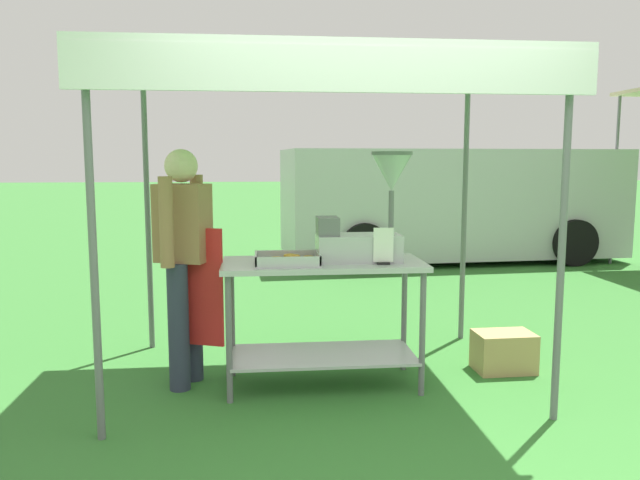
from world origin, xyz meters
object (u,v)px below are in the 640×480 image
at_px(stall_canopy, 322,78).
at_px(donut_fryer, 368,219).
at_px(menu_sign, 383,249).
at_px(vendor, 184,255).
at_px(supply_crate, 504,352).
at_px(donut_tray, 287,261).
at_px(van_silver, 448,203).
at_px(donut_cart, 323,297).

height_order(stall_canopy, donut_fryer, stall_canopy).
xyz_separation_m(donut_fryer, menu_sign, (0.07, -0.15, -0.18)).
bearing_deg(menu_sign, vendor, 168.41).
distance_m(stall_canopy, menu_sign, 1.21).
height_order(vendor, supply_crate, vendor).
relative_size(donut_tray, van_silver, 0.08).
height_order(donut_cart, menu_sign, menu_sign).
bearing_deg(donut_tray, donut_fryer, 8.48).
xyz_separation_m(donut_cart, donut_fryer, (0.30, -0.00, 0.53)).
bearing_deg(vendor, van_silver, 56.47).
bearing_deg(vendor, donut_cart, -6.70).
distance_m(donut_cart, donut_tray, 0.37).
bearing_deg(donut_cart, supply_crate, 6.53).
bearing_deg(donut_cart, donut_tray, -160.64).
xyz_separation_m(stall_canopy, menu_sign, (0.38, -0.26, -1.12)).
xyz_separation_m(stall_canopy, donut_cart, (0.00, -0.10, -1.46)).
bearing_deg(donut_fryer, supply_crate, 8.64).
xyz_separation_m(menu_sign, supply_crate, (0.97, 0.31, -0.82)).
height_order(donut_cart, supply_crate, donut_cart).
relative_size(donut_tray, menu_sign, 1.74).
bearing_deg(stall_canopy, supply_crate, 2.34).
relative_size(vendor, supply_crate, 3.79).
bearing_deg(donut_fryer, vendor, 174.73).
distance_m(donut_cart, van_silver, 5.89).
bearing_deg(donut_tray, menu_sign, -6.60).
height_order(stall_canopy, van_silver, stall_canopy).
distance_m(donut_fryer, menu_sign, 0.25).
bearing_deg(supply_crate, donut_cart, -173.47).
xyz_separation_m(donut_tray, menu_sign, (0.62, -0.07, 0.08)).
bearing_deg(van_silver, vendor, -123.53).
xyz_separation_m(donut_cart, donut_tray, (-0.25, -0.09, 0.27)).
distance_m(donut_cart, menu_sign, 0.54).
bearing_deg(van_silver, donut_tray, -117.14).
distance_m(donut_fryer, vendor, 1.26).
height_order(donut_tray, menu_sign, menu_sign).
distance_m(donut_tray, menu_sign, 0.63).
relative_size(stall_canopy, donut_cart, 2.10).
xyz_separation_m(vendor, van_silver, (3.45, 5.20, -0.03)).
height_order(supply_crate, van_silver, van_silver).
bearing_deg(donut_fryer, menu_sign, -64.16).
relative_size(donut_cart, menu_sign, 5.60).
relative_size(donut_fryer, menu_sign, 3.05).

